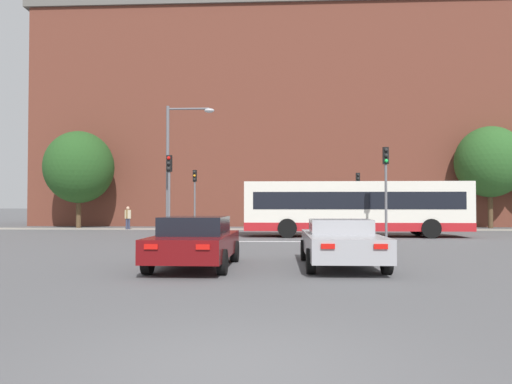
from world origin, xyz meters
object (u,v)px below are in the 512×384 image
traffic_light_near_left (169,183)px  pedestrian_waiting (128,216)px  pedestrian_walking_east (128,216)px  street_lamp_junction (177,156)px  traffic_light_far_right (358,191)px  pedestrian_walking_west (289,214)px  traffic_light_near_right (386,178)px  bus_crossing_lead (355,207)px  car_saloon_left (195,241)px  car_roadster_right (341,242)px  traffic_light_far_left (195,189)px

traffic_light_near_left → pedestrian_waiting: traffic_light_near_left is taller
pedestrian_waiting → pedestrian_walking_east: pedestrian_waiting is taller
street_lamp_junction → pedestrian_walking_east: size_ratio=4.28×
traffic_light_far_right → pedestrian_walking_west: size_ratio=2.19×
traffic_light_near_right → pedestrian_waiting: (-15.60, 10.44, -2.04)m
pedestrian_walking_west → pedestrian_walking_east: bearing=165.5°
bus_crossing_lead → street_lamp_junction: street_lamp_junction is taller
car_saloon_left → pedestrian_walking_east: 22.12m
pedestrian_walking_east → pedestrian_walking_west: 11.27m
bus_crossing_lead → traffic_light_far_right: traffic_light_far_right is taller
traffic_light_near_right → pedestrian_waiting: bearing=146.2°
car_roadster_right → street_lamp_junction: street_lamp_junction is taller
bus_crossing_lead → pedestrian_walking_west: (-3.41, 7.98, -0.53)m
car_saloon_left → traffic_light_far_left: (-3.61, 20.39, 2.04)m
traffic_light_near_left → traffic_light_far_left: 10.12m
traffic_light_near_left → pedestrian_waiting: size_ratio=2.59×
pedestrian_walking_east → pedestrian_walking_west: (11.22, 0.99, 0.14)m
traffic_light_near_left → traffic_light_far_left: traffic_light_near_left is taller
traffic_light_far_right → car_roadster_right: bearing=-100.0°
bus_crossing_lead → traffic_light_far_right: (1.19, 6.79, 1.05)m
traffic_light_far_right → pedestrian_walking_west: bearing=165.5°
traffic_light_near_right → pedestrian_walking_east: bearing=146.3°
traffic_light_near_left → pedestrian_walking_east: size_ratio=2.64×
traffic_light_near_right → street_lamp_junction: street_lamp_junction is taller
car_saloon_left → street_lamp_junction: size_ratio=0.69×
bus_crossing_lead → car_saloon_left: bearing=-25.1°
traffic_light_near_left → pedestrian_walking_west: 12.83m
traffic_light_near_right → traffic_light_far_right: (0.24, 10.21, -0.35)m
pedestrian_waiting → pedestrian_walking_east: 0.04m
bus_crossing_lead → pedestrian_walking_west: bearing=-156.9°
car_roadster_right → traffic_light_far_left: 21.47m
traffic_light_near_left → street_lamp_junction: 1.61m
car_saloon_left → bus_crossing_lead: bearing=65.7°
pedestrian_waiting → traffic_light_near_left: bearing=63.6°
street_lamp_junction → pedestrian_walking_east: bearing=119.9°
traffic_light_near_left → traffic_light_far_right: traffic_light_near_left is taller
pedestrian_walking_east → pedestrian_walking_west: size_ratio=0.88×
pedestrian_waiting → car_saloon_left: bearing=58.6°
car_roadster_right → bus_crossing_lead: bus_crossing_lead is taller
car_roadster_right → pedestrian_waiting: 23.59m
bus_crossing_lead → pedestrian_walking_east: bearing=-115.5°
car_saloon_left → traffic_light_far_left: 20.81m
car_saloon_left → pedestrian_walking_east: size_ratio=2.95×
traffic_light_near_left → pedestrian_walking_west: traffic_light_near_left is taller
car_roadster_right → traffic_light_far_right: (3.50, 19.87, 1.95)m
car_roadster_right → traffic_light_near_left: bearing=125.4°
car_saloon_left → car_roadster_right: car_saloon_left is taller
traffic_light_near_left → pedestrian_walking_east: (-5.22, 10.22, -1.87)m
car_saloon_left → pedestrian_waiting: (-8.31, 20.53, 0.20)m
car_roadster_right → bus_crossing_lead: size_ratio=0.41×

